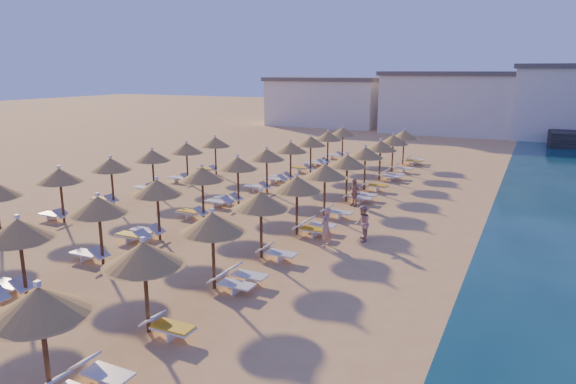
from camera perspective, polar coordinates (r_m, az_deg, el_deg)
The scene contains 9 objects.
ground at distance 23.64m, azimuth -5.63°, elevation -4.93°, with size 220.00×220.00×0.00m, color tan.
hotel_blocks at distance 65.59m, azimuth 17.96°, elevation 9.49°, with size 47.03×10.83×8.10m.
parasol_row_east at distance 26.28m, azimuth 4.12°, elevation 2.24°, with size 2.36×36.20×2.88m.
parasol_row_west at distance 28.59m, azimuth -5.61°, elevation 3.12°, with size 2.36×36.20×2.88m.
parasol_row_inland at distance 30.88m, azimuth -16.89°, elevation 3.36°, with size 2.36×19.28×2.88m.
loungers at distance 28.17m, azimuth -3.74°, elevation -1.16°, with size 14.29×35.35×0.66m.
beachgoer_a at distance 22.06m, azimuth 4.23°, elevation -3.91°, with size 0.63×0.41×1.72m, color tan.
beachgoer_b at distance 22.89m, azimuth 8.26°, elevation -3.49°, with size 0.79×0.62×1.63m, color tan.
beachgoer_c at distance 28.80m, azimuth 7.37°, elevation -0.05°, with size 0.90×0.37×1.54m, color tan.
Camera 1 is at (11.86, -19.07, 7.39)m, focal length 32.00 mm.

